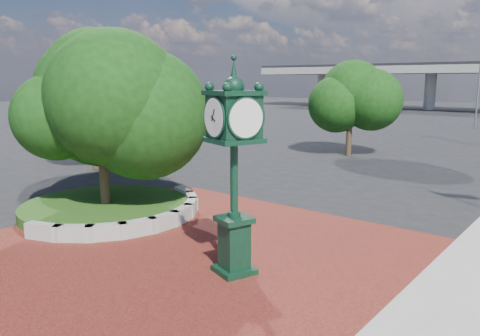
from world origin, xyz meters
The scene contains 8 objects.
ground centered at (0.00, 0.00, 0.00)m, with size 200.00×200.00×0.00m, color black.
plaza centered at (0.00, -1.00, 0.02)m, with size 12.00×12.00×0.04m, color maroon.
planter_wall centered at (-2.71, 0.00, 0.27)m, with size 2.96×6.77×0.54m.
grass_bed centered at (-5.00, 0.00, 0.20)m, with size 6.10×6.10×0.40m, color #1E3F12.
tree_planter centered at (-5.00, 0.00, 3.72)m, with size 5.20×5.20×6.33m.
tree_northwest centered at (-13.00, 5.00, 4.12)m, with size 5.60×5.60×6.93m.
tree_street centered at (-4.00, 18.00, 3.24)m, with size 4.40×4.40×5.45m.
post_clock centered at (2.26, -1.27, 2.96)m, with size 1.37×1.37×5.38m.
Camera 1 is at (9.46, -9.95, 4.90)m, focal length 35.00 mm.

